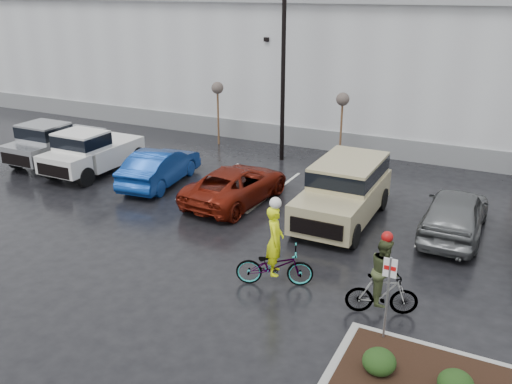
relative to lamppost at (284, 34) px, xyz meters
The scene contains 17 objects.
ground 13.87m from the lamppost, 71.57° to the right, with size 120.00×120.00×0.00m, color black.
warehouse 10.95m from the lamppost, 68.18° to the left, with size 60.50×15.50×7.20m.
wooded_ridge 33.35m from the lamppost, 83.09° to the left, with size 80.00×25.00×6.00m, color #273E19.
lamppost is the anchor object (origin of this frame).
sapling_west 5.07m from the lamppost, 165.96° to the left, with size 0.60×0.60×3.20m.
sapling_mid 4.00m from the lamppost, 21.80° to the left, with size 0.60×0.60×3.20m.
shrub_a 16.15m from the lamppost, 58.39° to the right, with size 0.70×0.70×0.52m, color black.
shrub_b 16.94m from the lamppost, 53.84° to the right, with size 0.70×0.70×0.52m, color black.
fire_lane_sign 14.78m from the lamppost, 56.54° to the right, with size 0.30×0.05×2.20m.
pickup_silver 11.27m from the lamppost, 152.67° to the right, with size 2.10×5.20×1.96m, color #A4A6AB, non-canonical shape.
pickup_white 9.53m from the lamppost, 142.21° to the right, with size 2.10×5.20×1.96m, color silver, non-canonical shape.
car_blue 7.86m from the lamppost, 120.37° to the right, with size 1.57×4.49×1.48m, color navy.
car_red 7.54m from the lamppost, 83.50° to the right, with size 2.25×4.89×1.36m, color #661409.
suv_tan 8.70m from the lamppost, 49.60° to the right, with size 2.20×5.10×2.06m, color tan, non-canonical shape.
car_grey 10.92m from the lamppost, 30.93° to the right, with size 1.86×4.62×1.57m, color #5D6062.
cyclist_hivis 12.42m from the lamppost, 66.91° to the right, with size 2.22×1.48×2.55m.
cyclist_olive 13.82m from the lamppost, 54.95° to the right, with size 1.78×1.07×2.23m.
Camera 1 is at (5.83, -10.31, 7.62)m, focal length 38.00 mm.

